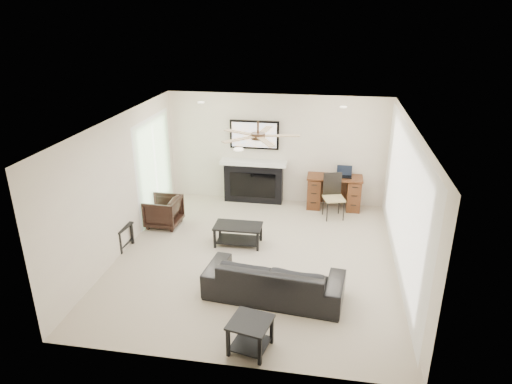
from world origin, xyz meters
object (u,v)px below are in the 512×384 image
coffee_table (238,235)px  desk (334,192)px  armchair (163,212)px  fireplace_unit (254,163)px  sofa (274,279)px

coffee_table → desk: 2.74m
armchair → coffee_table: armchair is taller
armchair → fireplace_unit: (1.63, 1.59, 0.64)m
armchair → desk: desk is taller
sofa → coffee_table: (-0.90, 1.60, -0.11)m
coffee_table → desk: (1.78, 2.07, 0.18)m
sofa → coffee_table: sofa is taller
sofa → armchair: 3.37m
sofa → desk: size_ratio=1.75×
coffee_table → fireplace_unit: bearing=91.4°
coffee_table → fireplace_unit: 2.27m
fireplace_unit → desk: fireplace_unit is taller
sofa → desk: bearing=-97.6°
fireplace_unit → sofa: bearing=-75.4°
armchair → coffee_table: size_ratio=0.76×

